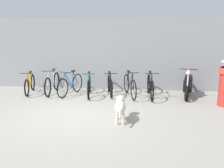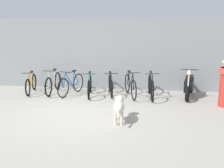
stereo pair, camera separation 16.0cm
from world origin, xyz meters
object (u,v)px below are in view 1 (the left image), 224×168
(bicycle_6, at_px, (150,87))
(stray_dog, at_px, (120,106))
(bicycle_2, at_px, (70,85))
(motorcycle, at_px, (188,86))
(bicycle_4, at_px, (110,85))
(bicycle_5, at_px, (130,86))
(bicycle_0, at_px, (30,84))
(bicycle_3, at_px, (89,86))
(bicycle_1, at_px, (52,83))

(bicycle_6, bearing_deg, stray_dog, -23.39)
(bicycle_2, xyz_separation_m, motorcycle, (4.18, 0.18, 0.03))
(bicycle_6, relative_size, motorcycle, 1.02)
(bicycle_4, bearing_deg, bicycle_5, 64.29)
(bicycle_0, relative_size, stray_dog, 1.34)
(bicycle_3, relative_size, bicycle_5, 0.98)
(bicycle_6, distance_m, motorcycle, 1.34)
(bicycle_1, distance_m, stray_dog, 3.81)
(bicycle_3, xyz_separation_m, bicycle_4, (0.72, 0.23, -0.01))
(bicycle_5, bearing_deg, bicycle_4, -120.38)
(bicycle_0, height_order, bicycle_2, bicycle_2)
(motorcycle, relative_size, stray_dog, 1.52)
(bicycle_1, relative_size, bicycle_4, 1.10)
(bicycle_2, relative_size, motorcycle, 0.91)
(bicycle_3, height_order, stray_dog, bicycle_3)
(bicycle_0, relative_size, bicycle_5, 0.92)
(bicycle_5, bearing_deg, bicycle_1, -109.72)
(bicycle_3, bearing_deg, bicycle_4, 99.28)
(bicycle_0, xyz_separation_m, bicycle_6, (4.42, -0.10, 0.04))
(stray_dog, bearing_deg, bicycle_3, 24.30)
(bicycle_5, bearing_deg, bicycle_6, 71.58)
(bicycle_5, bearing_deg, bicycle_3, -104.30)
(bicycle_0, height_order, bicycle_4, bicycle_4)
(bicycle_4, relative_size, motorcycle, 0.90)
(stray_dog, bearing_deg, motorcycle, -42.92)
(bicycle_1, xyz_separation_m, stray_dog, (2.73, -2.65, 0.03))
(bicycle_1, bearing_deg, bicycle_6, 85.42)
(bicycle_2, distance_m, bicycle_3, 0.71)
(bicycle_3, xyz_separation_m, bicycle_6, (2.17, 0.03, 0.02))
(bicycle_6, bearing_deg, bicycle_4, -102.23)
(bicycle_3, xyz_separation_m, bicycle_5, (1.45, 0.05, 0.03))
(bicycle_2, height_order, bicycle_3, bicycle_2)
(bicycle_2, bearing_deg, bicycle_0, -74.75)
(bicycle_1, height_order, bicycle_5, bicycle_5)
(bicycle_2, height_order, bicycle_5, bicycle_5)
(bicycle_2, xyz_separation_m, bicycle_6, (2.87, -0.05, 0.00))
(bicycle_3, bearing_deg, bicycle_2, -104.80)
(bicycle_3, xyz_separation_m, stray_dog, (1.31, -2.43, 0.05))
(bicycle_2, bearing_deg, bicycle_6, 106.31)
(bicycle_3, distance_m, motorcycle, 3.49)
(bicycle_4, height_order, bicycle_5, bicycle_5)
(bicycle_4, relative_size, stray_dog, 1.37)
(bicycle_0, xyz_separation_m, bicycle_5, (3.70, -0.08, 0.05))
(bicycle_5, bearing_deg, motorcycle, 79.15)
(motorcycle, bearing_deg, bicycle_4, -77.17)
(bicycle_2, xyz_separation_m, bicycle_5, (2.15, -0.02, 0.01))
(bicycle_0, bearing_deg, bicycle_5, 78.14)
(bicycle_4, relative_size, bicycle_5, 0.94)
(bicycle_0, height_order, motorcycle, motorcycle)
(bicycle_2, bearing_deg, bicycle_5, 106.66)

